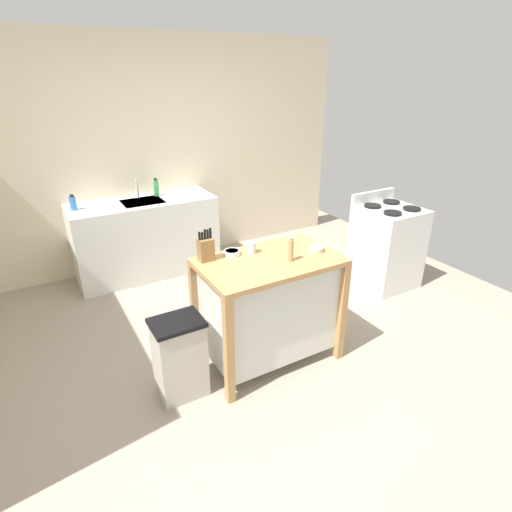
{
  "coord_description": "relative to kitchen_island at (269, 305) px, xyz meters",
  "views": [
    {
      "loc": [
        -1.4,
        -2.51,
        2.21
      ],
      "look_at": [
        0.11,
        0.1,
        0.85
      ],
      "focal_mm": 29.02,
      "sensor_mm": 36.0,
      "label": 1
    }
  ],
  "objects": [
    {
      "name": "stove",
      "position": [
        1.82,
        0.48,
        -0.05
      ],
      "size": [
        0.6,
        0.6,
        1.0
      ],
      "color": "silver",
      "rests_on": "ground"
    },
    {
      "name": "bottle_hand_soap",
      "position": [
        -0.17,
        2.19,
        0.47
      ],
      "size": [
        0.06,
        0.06,
        0.21
      ],
      "color": "green",
      "rests_on": "sink_counter"
    },
    {
      "name": "sink_counter",
      "position": [
        -0.38,
        2.07,
        -0.06
      ],
      "size": [
        1.59,
        0.6,
        0.88
      ],
      "color": "silver",
      "rests_on": "ground"
    },
    {
      "name": "bowl_ceramic_wide",
      "position": [
        -0.21,
        0.22,
        0.42
      ],
      "size": [
        0.12,
        0.12,
        0.04
      ],
      "color": "silver",
      "rests_on": "kitchen_island"
    },
    {
      "name": "knife_block",
      "position": [
        -0.42,
        0.23,
        0.49
      ],
      "size": [
        0.11,
        0.09,
        0.25
      ],
      "color": "olive",
      "rests_on": "kitchen_island"
    },
    {
      "name": "sink_faucet",
      "position": [
        -0.38,
        2.21,
        0.49
      ],
      "size": [
        0.02,
        0.02,
        0.22
      ],
      "color": "#B7BCC1",
      "rests_on": "sink_counter"
    },
    {
      "name": "trash_bin",
      "position": [
        -0.78,
        -0.04,
        -0.19
      ],
      "size": [
        0.36,
        0.28,
        0.63
      ],
      "color": "#B7B2A8",
      "rests_on": "ground"
    },
    {
      "name": "ground_plane",
      "position": [
        -0.11,
        0.1,
        -0.5
      ],
      "size": [
        5.95,
        5.95,
        0.0
      ],
      "primitive_type": "plane",
      "color": "gray",
      "rests_on": "ground"
    },
    {
      "name": "kitchen_island",
      "position": [
        0.0,
        0.0,
        0.0
      ],
      "size": [
        1.07,
        0.66,
        0.9
      ],
      "color": "#AD7F4C",
      "rests_on": "ground"
    },
    {
      "name": "pepper_grinder",
      "position": [
        0.12,
        -0.1,
        0.49
      ],
      "size": [
        0.04,
        0.04,
        0.2
      ],
      "color": "tan",
      "rests_on": "kitchen_island"
    },
    {
      "name": "bottle_spray_cleaner",
      "position": [
        -1.08,
        2.1,
        0.45
      ],
      "size": [
        0.07,
        0.07,
        0.16
      ],
      "color": "blue",
      "rests_on": "sink_counter"
    },
    {
      "name": "bowl_ceramic_small",
      "position": [
        0.41,
        -0.05,
        0.42
      ],
      "size": [
        0.12,
        0.12,
        0.04
      ],
      "color": "beige",
      "rests_on": "kitchen_island"
    },
    {
      "name": "wall_back",
      "position": [
        -0.11,
        2.42,
        0.8
      ],
      "size": [
        4.95,
        0.1,
        2.6
      ],
      "primitive_type": "cube",
      "color": "beige",
      "rests_on": "ground"
    },
    {
      "name": "drinking_cup",
      "position": [
        -0.05,
        0.18,
        0.44
      ],
      "size": [
        0.07,
        0.07,
        0.09
      ],
      "color": "silver",
      "rests_on": "kitchen_island"
    }
  ]
}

